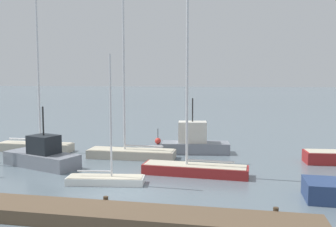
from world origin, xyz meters
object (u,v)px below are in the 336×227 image
(sailboat_3, at_px, (35,144))
(fishing_boat_0, at_px, (42,156))
(sailboat_0, at_px, (131,150))
(sailboat_1, at_px, (195,166))
(fishing_boat_2, at_px, (194,142))
(channel_buoy_0, at_px, (158,141))
(sailboat_6, at_px, (106,178))

(sailboat_3, xyz_separation_m, fishing_boat_0, (3.68, -5.16, 0.15))
(sailboat_0, bearing_deg, sailboat_1, 142.79)
(fishing_boat_2, distance_m, channel_buoy_0, 5.53)
(sailboat_1, bearing_deg, sailboat_3, -16.80)
(sailboat_3, xyz_separation_m, channel_buoy_0, (10.04, 5.53, -0.33))
(sailboat_6, xyz_separation_m, fishing_boat_2, (4.25, 10.36, 0.63))
(sailboat_1, height_order, sailboat_3, sailboat_3)
(sailboat_6, xyz_separation_m, channel_buoy_0, (0.17, 14.03, -0.05))
(sailboat_1, distance_m, sailboat_3, 15.93)
(sailboat_6, relative_size, fishing_boat_0, 1.24)
(fishing_boat_0, height_order, channel_buoy_0, fishing_boat_0)
(sailboat_3, height_order, sailboat_6, sailboat_3)
(sailboat_6, bearing_deg, channel_buoy_0, 81.34)
(sailboat_0, relative_size, channel_buoy_0, 9.16)
(sailboat_6, bearing_deg, fishing_boat_0, 143.71)
(sailboat_3, relative_size, fishing_boat_0, 2.12)
(fishing_boat_2, bearing_deg, sailboat_6, 60.07)
(sailboat_6, distance_m, channel_buoy_0, 14.03)
(fishing_boat_0, bearing_deg, fishing_boat_2, 53.28)
(sailboat_3, bearing_deg, fishing_boat_2, 6.28)
(sailboat_0, bearing_deg, fishing_boat_0, 34.56)
(sailboat_3, relative_size, channel_buoy_0, 8.76)
(fishing_boat_0, bearing_deg, sailboat_3, 144.82)
(channel_buoy_0, bearing_deg, sailboat_6, -90.71)
(sailboat_0, distance_m, sailboat_1, 7.08)
(sailboat_1, height_order, sailboat_6, sailboat_1)
(sailboat_0, height_order, fishing_boat_0, sailboat_0)
(sailboat_1, distance_m, sailboat_6, 6.01)
(sailboat_0, bearing_deg, sailboat_6, 93.63)
(sailboat_1, bearing_deg, channel_buoy_0, -62.63)
(fishing_boat_0, bearing_deg, sailboat_0, 54.70)
(sailboat_0, relative_size, fishing_boat_0, 2.22)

